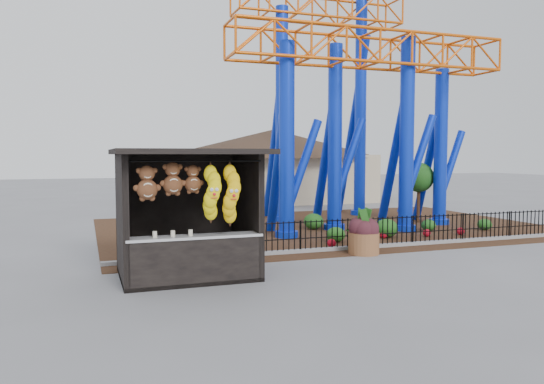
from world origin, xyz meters
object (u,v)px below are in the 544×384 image
object	(u,v)px
terracotta_planter	(364,243)
potted_plant	(359,236)
prize_booth	(188,215)
roller_coaster	(349,72)

from	to	relation	value
terracotta_planter	potted_plant	bearing A→B (deg)	80.51
prize_booth	potted_plant	size ratio (longest dim) A/B	3.57
prize_booth	roller_coaster	bearing A→B (deg)	41.99
roller_coaster	terracotta_planter	bearing A→B (deg)	-113.25
prize_booth	terracotta_planter	world-z (taller)	prize_booth
prize_booth	roller_coaster	size ratio (longest dim) A/B	0.32
prize_booth	potted_plant	world-z (taller)	prize_booth
terracotta_planter	potted_plant	xyz separation A→B (m)	(0.08, 0.46, 0.16)
terracotta_planter	potted_plant	size ratio (longest dim) A/B	0.95
prize_booth	terracotta_planter	bearing A→B (deg)	13.47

